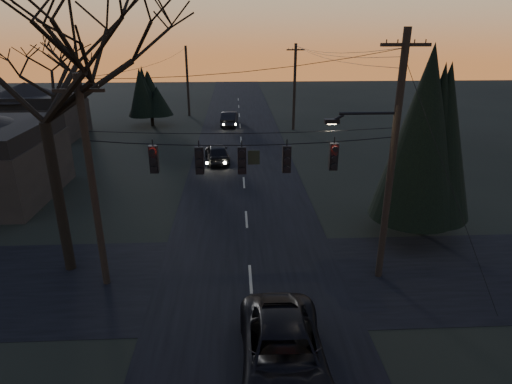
{
  "coord_description": "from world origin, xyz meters",
  "views": [
    {
      "loc": [
        -0.54,
        -5.55,
        9.98
      ],
      "look_at": [
        0.23,
        9.94,
        3.98
      ],
      "focal_mm": 30.0,
      "sensor_mm": 36.0,
      "label": 1
    }
  ],
  "objects_px": {
    "utility_pole_far_l": "(189,116)",
    "sedan_oncoming_a": "(217,153)",
    "sedan_oncoming_b": "(230,119)",
    "utility_pole_right": "(378,276)",
    "suv_near": "(283,354)",
    "utility_pole_far_r": "(293,130)",
    "utility_pole_left": "(107,283)",
    "bare_tree_left": "(32,52)",
    "evergreen_right": "(434,145)"
  },
  "relations": [
    {
      "from": "utility_pole_far_l",
      "to": "sedan_oncoming_a",
      "type": "bearing_deg",
      "value": -78.1
    },
    {
      "from": "sedan_oncoming_a",
      "to": "sedan_oncoming_b",
      "type": "relative_size",
      "value": 0.95
    },
    {
      "from": "utility_pole_right",
      "to": "suv_near",
      "type": "xyz_separation_m",
      "value": [
        -4.7,
        -5.35,
        0.78
      ]
    },
    {
      "from": "utility_pole_far_r",
      "to": "sedan_oncoming_a",
      "type": "height_order",
      "value": "utility_pole_far_r"
    },
    {
      "from": "utility_pole_left",
      "to": "utility_pole_right",
      "type": "bearing_deg",
      "value": 0.0
    },
    {
      "from": "bare_tree_left",
      "to": "sedan_oncoming_b",
      "type": "relative_size",
      "value": 2.87
    },
    {
      "from": "utility_pole_right",
      "to": "suv_near",
      "type": "bearing_deg",
      "value": -131.3
    },
    {
      "from": "utility_pole_left",
      "to": "evergreen_right",
      "type": "xyz_separation_m",
      "value": [
        14.98,
        3.85,
        4.71
      ]
    },
    {
      "from": "sedan_oncoming_a",
      "to": "evergreen_right",
      "type": "bearing_deg",
      "value": 122.47
    },
    {
      "from": "utility_pole_right",
      "to": "evergreen_right",
      "type": "height_order",
      "value": "evergreen_right"
    },
    {
      "from": "utility_pole_far_l",
      "to": "utility_pole_left",
      "type": "bearing_deg",
      "value": -90.0
    },
    {
      "from": "utility_pole_far_l",
      "to": "suv_near",
      "type": "relative_size",
      "value": 1.43
    },
    {
      "from": "evergreen_right",
      "to": "sedan_oncoming_a",
      "type": "bearing_deg",
      "value": 129.95
    },
    {
      "from": "sedan_oncoming_b",
      "to": "utility_pole_right",
      "type": "bearing_deg",
      "value": 106.45
    },
    {
      "from": "suv_near",
      "to": "sedan_oncoming_a",
      "type": "xyz_separation_m",
      "value": [
        -2.78,
        22.29,
        -0.04
      ]
    },
    {
      "from": "utility_pole_right",
      "to": "bare_tree_left",
      "type": "bearing_deg",
      "value": 174.61
    },
    {
      "from": "utility_pole_left",
      "to": "utility_pole_far_l",
      "type": "bearing_deg",
      "value": 90.0
    },
    {
      "from": "utility_pole_far_r",
      "to": "sedan_oncoming_a",
      "type": "relative_size",
      "value": 1.97
    },
    {
      "from": "utility_pole_left",
      "to": "sedan_oncoming_a",
      "type": "bearing_deg",
      "value": 76.66
    },
    {
      "from": "utility_pole_left",
      "to": "sedan_oncoming_a",
      "type": "relative_size",
      "value": 1.97
    },
    {
      "from": "suv_near",
      "to": "utility_pole_far_r",
      "type": "bearing_deg",
      "value": 82.51
    },
    {
      "from": "utility_pole_left",
      "to": "suv_near",
      "type": "distance_m",
      "value": 8.69
    },
    {
      "from": "evergreen_right",
      "to": "sedan_oncoming_a",
      "type": "distance_m",
      "value": 17.53
    },
    {
      "from": "evergreen_right",
      "to": "suv_near",
      "type": "distance_m",
      "value": 12.92
    },
    {
      "from": "utility_pole_right",
      "to": "bare_tree_left",
      "type": "xyz_separation_m",
      "value": [
        -13.41,
        1.27,
        9.13
      ]
    },
    {
      "from": "utility_pole_far_l",
      "to": "evergreen_right",
      "type": "relative_size",
      "value": 0.97
    },
    {
      "from": "utility_pole_left",
      "to": "bare_tree_left",
      "type": "distance_m",
      "value": 9.41
    },
    {
      "from": "utility_pole_right",
      "to": "utility_pole_far_l",
      "type": "height_order",
      "value": "utility_pole_right"
    },
    {
      "from": "bare_tree_left",
      "to": "evergreen_right",
      "type": "height_order",
      "value": "bare_tree_left"
    },
    {
      "from": "bare_tree_left",
      "to": "suv_near",
      "type": "bearing_deg",
      "value": -37.22
    },
    {
      "from": "utility_pole_far_l",
      "to": "bare_tree_left",
      "type": "distance_m",
      "value": 35.96
    },
    {
      "from": "evergreen_right",
      "to": "sedan_oncoming_b",
      "type": "xyz_separation_m",
      "value": [
        -10.09,
        26.49,
        -3.96
      ]
    },
    {
      "from": "evergreen_right",
      "to": "sedan_oncoming_b",
      "type": "distance_m",
      "value": 28.62
    },
    {
      "from": "bare_tree_left",
      "to": "sedan_oncoming_b",
      "type": "height_order",
      "value": "bare_tree_left"
    },
    {
      "from": "utility_pole_far_r",
      "to": "sedan_oncoming_a",
      "type": "bearing_deg",
      "value": -124.08
    },
    {
      "from": "utility_pole_far_r",
      "to": "evergreen_right",
      "type": "relative_size",
      "value": 1.03
    },
    {
      "from": "utility_pole_left",
      "to": "sedan_oncoming_a",
      "type": "height_order",
      "value": "utility_pole_left"
    },
    {
      "from": "utility_pole_right",
      "to": "sedan_oncoming_b",
      "type": "xyz_separation_m",
      "value": [
        -6.61,
        30.34,
        0.75
      ]
    },
    {
      "from": "utility_pole_far_r",
      "to": "sedan_oncoming_a",
      "type": "distance_m",
      "value": 13.38
    },
    {
      "from": "utility_pole_left",
      "to": "evergreen_right",
      "type": "height_order",
      "value": "evergreen_right"
    },
    {
      "from": "bare_tree_left",
      "to": "sedan_oncoming_b",
      "type": "xyz_separation_m",
      "value": [
        6.8,
        29.08,
        -8.38
      ]
    },
    {
      "from": "utility_pole_far_r",
      "to": "bare_tree_left",
      "type": "height_order",
      "value": "bare_tree_left"
    },
    {
      "from": "sedan_oncoming_a",
      "to": "utility_pole_left",
      "type": "bearing_deg",
      "value": 69.18
    },
    {
      "from": "bare_tree_left",
      "to": "suv_near",
      "type": "height_order",
      "value": "bare_tree_left"
    },
    {
      "from": "bare_tree_left",
      "to": "sedan_oncoming_a",
      "type": "distance_m",
      "value": 18.74
    },
    {
      "from": "suv_near",
      "to": "utility_pole_far_l",
      "type": "bearing_deg",
      "value": 99.88
    },
    {
      "from": "utility_pole_right",
      "to": "utility_pole_left",
      "type": "bearing_deg",
      "value": 180.0
    },
    {
      "from": "utility_pole_far_r",
      "to": "utility_pole_far_l",
      "type": "bearing_deg",
      "value": 145.18
    },
    {
      "from": "utility_pole_far_r",
      "to": "sedan_oncoming_b",
      "type": "distance_m",
      "value": 7.06
    },
    {
      "from": "suv_near",
      "to": "utility_pole_left",
      "type": "bearing_deg",
      "value": 142.34
    }
  ]
}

